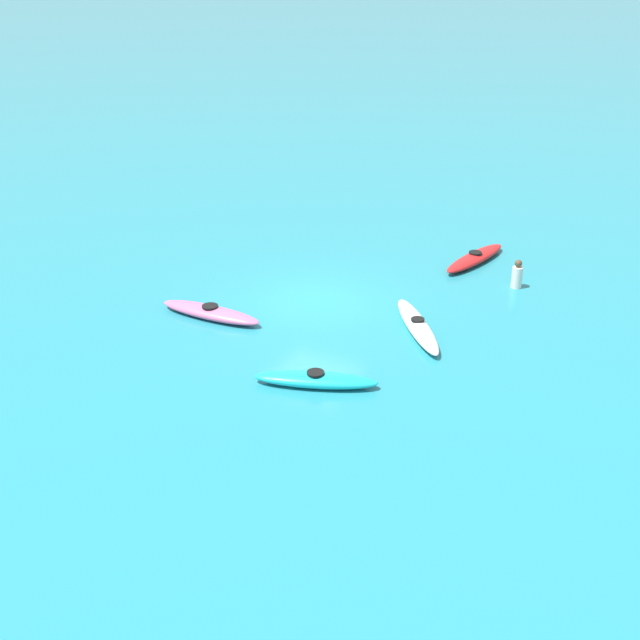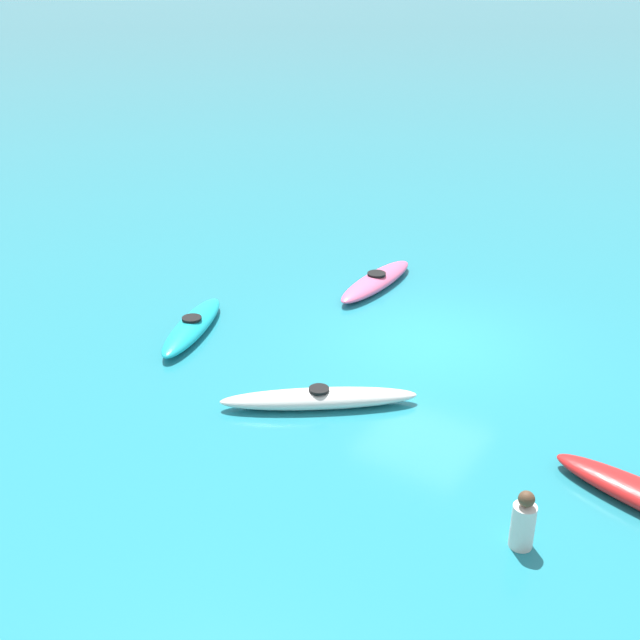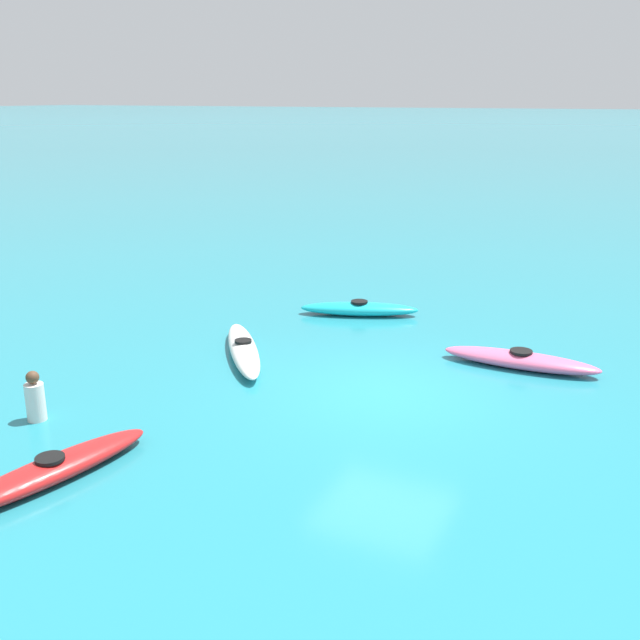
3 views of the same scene
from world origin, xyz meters
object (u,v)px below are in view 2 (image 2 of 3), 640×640
kayak_white (319,398)px  kayak_pink (376,281)px  person_near_shore (523,523)px  kayak_cyan (192,326)px

kayak_white → kayak_pink: bearing=-70.6°
kayak_pink → person_near_shore: bearing=131.7°
kayak_pink → person_near_shore: size_ratio=3.54×
kayak_pink → kayak_cyan: size_ratio=1.05×
kayak_white → person_near_shore: (-4.21, 1.48, 0.22)m
kayak_cyan → kayak_white: same height
kayak_cyan → person_near_shore: 8.44m
kayak_pink → kayak_white: bearing=109.4°
kayak_pink → kayak_white: (-1.88, 5.35, -0.00)m
kayak_cyan → kayak_white: bearing=165.5°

